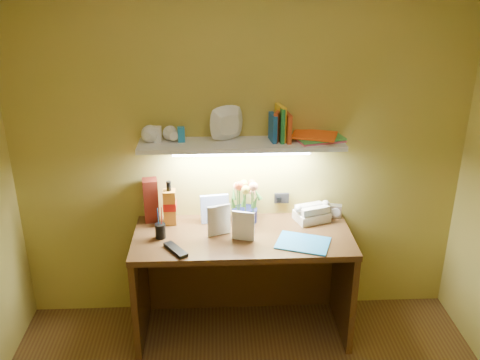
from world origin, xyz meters
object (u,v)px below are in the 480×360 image
flower_bouquet (245,200)px  telephone (312,212)px  whisky_bottle (170,203)px  desk_clock (335,211)px  desk (243,284)px

flower_bouquet → telephone: bearing=-1.5°
telephone → whisky_bottle: size_ratio=0.71×
telephone → desk_clock: telephone is taller
desk → flower_bouquet: 0.56m
telephone → whisky_bottle: whisky_bottle is taller
telephone → desk_clock: (0.16, 0.04, -0.02)m
flower_bouquet → desk_clock: flower_bouquet is taller
flower_bouquet → desk_clock: size_ratio=3.33×
desk_clock → whisky_bottle: size_ratio=0.30×
desk → whisky_bottle: bearing=158.8°
whisky_bottle → desk: bearing=-21.2°
flower_bouquet → telephone: flower_bouquet is taller
flower_bouquet → telephone: size_ratio=1.41×
flower_bouquet → desk: bearing=-96.3°
desk → telephone: size_ratio=6.55×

